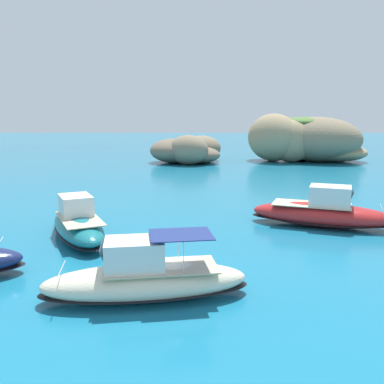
{
  "coord_description": "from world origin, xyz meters",
  "views": [
    {
      "loc": [
        1.97,
        -19.12,
        8.15
      ],
      "look_at": [
        1.62,
        14.89,
        1.92
      ],
      "focal_mm": 38.32,
      "sensor_mm": 36.0,
      "label": 1
    }
  ],
  "objects_px": {
    "islet_large": "(303,139)",
    "motorboat_teal": "(78,224)",
    "motorboat_cream": "(144,279)",
    "motorboat_red": "(323,213)",
    "islet_small": "(187,151)"
  },
  "relations": [
    {
      "from": "islet_large",
      "to": "motorboat_red",
      "type": "height_order",
      "value": "islet_large"
    },
    {
      "from": "motorboat_teal",
      "to": "motorboat_red",
      "type": "bearing_deg",
      "value": 9.81
    },
    {
      "from": "motorboat_cream",
      "to": "islet_small",
      "type": "bearing_deg",
      "value": 89.38
    },
    {
      "from": "islet_small",
      "to": "motorboat_red",
      "type": "xyz_separation_m",
      "value": [
        11.28,
        -44.03,
        -1.11
      ]
    },
    {
      "from": "islet_large",
      "to": "motorboat_cream",
      "type": "height_order",
      "value": "islet_large"
    },
    {
      "from": "islet_large",
      "to": "motorboat_teal",
      "type": "bearing_deg",
      "value": -119.14
    },
    {
      "from": "islet_small",
      "to": "motorboat_cream",
      "type": "relative_size",
      "value": 1.66
    },
    {
      "from": "islet_small",
      "to": "motorboat_red",
      "type": "relative_size",
      "value": 1.48
    },
    {
      "from": "islet_small",
      "to": "motorboat_teal",
      "type": "distance_m",
      "value": 47.53
    },
    {
      "from": "islet_small",
      "to": "motorboat_cream",
      "type": "bearing_deg",
      "value": -90.62
    },
    {
      "from": "motorboat_cream",
      "to": "motorboat_red",
      "type": "bearing_deg",
      "value": 46.87
    },
    {
      "from": "motorboat_red",
      "to": "motorboat_cream",
      "type": "xyz_separation_m",
      "value": [
        -11.89,
        -12.69,
        -0.1
      ]
    },
    {
      "from": "islet_small",
      "to": "motorboat_cream",
      "type": "distance_m",
      "value": 56.74
    },
    {
      "from": "islet_small",
      "to": "motorboat_teal",
      "type": "relative_size",
      "value": 1.63
    },
    {
      "from": "motorboat_red",
      "to": "motorboat_teal",
      "type": "bearing_deg",
      "value": -170.19
    }
  ]
}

